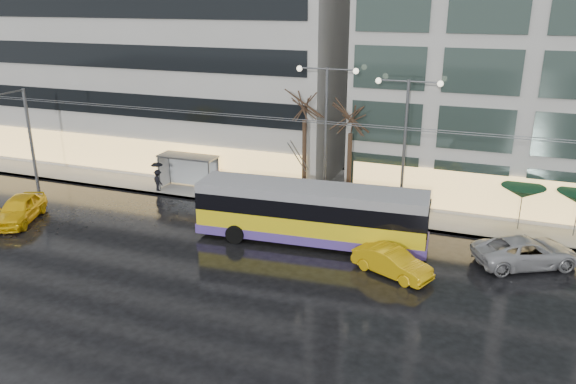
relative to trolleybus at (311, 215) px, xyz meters
The scene contains 18 objects.
ground 6.15m from the trolleybus, 119.06° to the right, with size 140.00×140.00×0.00m, color black.
sidewalk 9.00m from the trolleybus, 95.70° to the left, with size 80.00×10.00×0.15m, color gray.
kerb 4.26m from the trolleybus, 102.83° to the left, with size 80.00×0.10×0.15m, color slate.
building_left 25.26m from the trolleybus, 143.80° to the left, with size 34.00×14.00×22.00m, color #A8A6A0.
trolleybus is the anchor object (origin of this frame).
catenary 4.25m from the trolleybus, 124.32° to the left, with size 42.24×5.12×7.00m.
bus_shelter 12.54m from the trolleybus, 153.96° to the left, with size 4.20×1.60×2.51m.
street_lamp_near 7.17m from the trolleybus, 98.91° to the left, with size 3.96×0.36×9.03m.
street_lamp_far 8.08m from the trolleybus, 53.74° to the left, with size 3.96×0.36×8.53m.
tree_a 8.33m from the trolleybus, 112.25° to the left, with size 3.20×3.20×8.40m.
tree_b 7.71m from the trolleybus, 84.12° to the left, with size 3.20×3.20×7.70m.
parasol_a 12.58m from the trolleybus, 27.62° to the left, with size 2.50×2.50×2.65m.
taxi_a 18.18m from the trolleybus, 169.33° to the right, with size 1.92×4.78×1.63m, color yellow.
taxi_b 5.68m from the trolleybus, 24.89° to the right, with size 1.44×4.13×1.36m, color #DAA20B.
sedan_silver 11.50m from the trolleybus, ahead, with size 2.49×5.41×1.50m, color #9C9CA0.
pedestrian_a 8.75m from the trolleybus, 151.18° to the left, with size 1.05×1.06×2.19m.
pedestrian_b 7.78m from the trolleybus, 145.88° to the left, with size 1.03×0.94×1.73m.
pedestrian_c 13.52m from the trolleybus, 161.42° to the left, with size 1.14×1.11×2.11m.
Camera 1 is at (11.90, -22.73, 13.27)m, focal length 35.00 mm.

